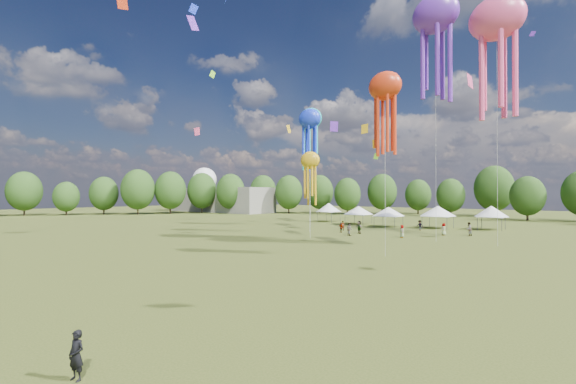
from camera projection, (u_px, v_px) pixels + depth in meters
The scene contains 10 objects.
ground at pixel (67, 301), 19.49m from camera, with size 300.00×300.00×0.00m, color #384416.
observer_main at pixel (76, 355), 11.14m from camera, with size 0.57×0.37×1.55m, color black.
spectator_near at pixel (349, 229), 50.34m from camera, with size 0.88×0.69×1.81m, color gray.
spectators_far at pixel (402, 228), 52.68m from camera, with size 18.42×12.18×1.93m.
festival_tents at pixel (397, 210), 65.91m from camera, with size 35.30×10.43×3.99m.
show_kites at pixel (400, 81), 47.67m from camera, with size 37.75×26.46×30.40m.
small_kites at pixel (376, 33), 52.41m from camera, with size 74.67×65.46×44.14m.
treeline at pixel (410, 191), 70.66m from camera, with size 201.57×95.24×13.43m.
hangar at pixel (220, 200), 120.75m from camera, with size 40.00×12.00×8.00m, color gray.
radome at pixel (204, 184), 135.50m from camera, with size 9.00×9.00×16.00m.
Camera 1 is at (21.63, -7.67, 5.79)m, focal length 22.33 mm.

